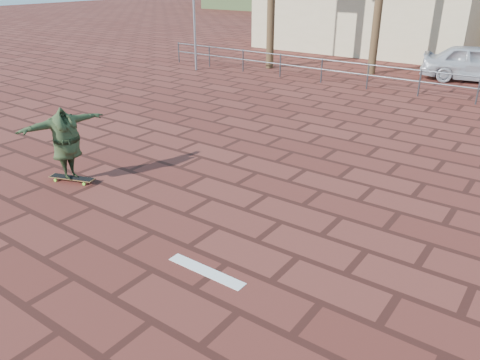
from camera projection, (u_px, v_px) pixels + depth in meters
name	position (u px, v px, depth m)	size (l,w,h in m)	color
ground	(218.00, 227.00, 8.55)	(120.00, 120.00, 0.00)	maroon
paint_stripe	(206.00, 271.00, 7.29)	(1.40, 0.22, 0.01)	white
guardrail	(420.00, 78.00, 17.15)	(24.06, 0.06, 1.00)	#47494F
building_west	(371.00, 8.00, 27.10)	(12.60, 7.60, 4.50)	beige
longboard	(72.00, 178.00, 10.36)	(1.07, 0.57, 0.10)	olive
skateboarder	(66.00, 143.00, 10.03)	(1.95, 0.53, 1.59)	#2F3E21
car_silver	(478.00, 63.00, 19.46)	(1.77, 4.39, 1.50)	#B7B8BE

